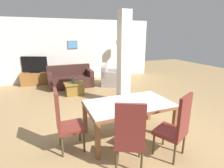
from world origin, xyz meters
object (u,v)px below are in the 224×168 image
at_px(dining_table, 129,109).
at_px(dining_chair_near_left, 130,135).
at_px(tv_stand, 36,79).
at_px(bottle, 73,81).
at_px(sofa, 70,79).
at_px(floor_lamp, 120,46).
at_px(tv_screen, 35,65).
at_px(armchair, 112,78).
at_px(dining_chair_near_right, 176,126).
at_px(dining_chair_head_left, 65,120).
at_px(coffee_table, 75,88).

bearing_deg(dining_table, dining_chair_near_left, -116.41).
bearing_deg(tv_stand, bottle, -57.70).
height_order(sofa, floor_lamp, floor_lamp).
bearing_deg(dining_chair_near_left, dining_table, 90.00).
bearing_deg(dining_chair_near_left, sofa, 117.86).
bearing_deg(tv_screen, armchair, -179.46).
relative_size(dining_chair_near_left, bottle, 4.53).
distance_m(bottle, floor_lamp, 3.13).
bearing_deg(tv_stand, dining_chair_near_right, -68.59).
relative_size(armchair, floor_lamp, 0.64).
bearing_deg(dining_chair_near_left, dining_chair_head_left, 160.69).
bearing_deg(armchair, coffee_table, -41.80).
xyz_separation_m(sofa, tv_screen, (-1.29, 0.84, 0.55)).
height_order(dining_table, tv_screen, tv_screen).
height_order(sofa, armchair, sofa).
distance_m(dining_chair_near_right, coffee_table, 4.07).
xyz_separation_m(dining_chair_near_left, armchair, (1.52, 4.53, -0.31)).
xyz_separation_m(coffee_table, bottle, (-0.06, -0.05, 0.30)).
height_order(dining_table, dining_chair_near_right, dining_chair_near_right).
distance_m(sofa, tv_screen, 1.64).
height_order(dining_chair_near_left, tv_stand, dining_chair_near_left).
bearing_deg(tv_stand, dining_chair_head_left, -83.29).
bearing_deg(dining_table, armchair, 73.44).
bearing_deg(tv_stand, dining_chair_near_left, -76.19).
height_order(dining_chair_near_left, bottle, dining_chair_near_left).
xyz_separation_m(dining_chair_near_right, tv_screen, (-2.27, 5.80, 0.25)).
height_order(dining_table, coffee_table, dining_table).
xyz_separation_m(sofa, floor_lamp, (2.42, 0.52, 1.23)).
bearing_deg(dining_chair_near_left, tv_screen, 130.22).
xyz_separation_m(coffee_table, floor_lamp, (2.44, 1.56, 1.31)).
bearing_deg(sofa, dining_chair_near_left, 91.45).
distance_m(dining_chair_near_right, floor_lamp, 5.74).
distance_m(armchair, floor_lamp, 1.73).
relative_size(dining_chair_head_left, tv_screen, 1.17).
xyz_separation_m(bottle, tv_screen, (-1.21, 1.92, 0.33)).
bearing_deg(dining_chair_head_left, sofa, 170.02).
relative_size(coffee_table, tv_screen, 0.69).
distance_m(dining_chair_near_right, tv_stand, 6.24).
bearing_deg(tv_screen, floor_lamp, -161.42).
relative_size(dining_chair_head_left, bottle, 4.53).
height_order(bottle, tv_screen, tv_screen).
bearing_deg(coffee_table, tv_screen, 124.16).
bearing_deg(tv_stand, floor_lamp, -4.87).
height_order(dining_table, floor_lamp, floor_lamp).
distance_m(coffee_table, bottle, 0.31).
height_order(dining_table, dining_chair_near_left, dining_chair_near_left).
height_order(dining_chair_head_left, floor_lamp, floor_lamp).
bearing_deg(floor_lamp, tv_stand, 175.13).
bearing_deg(tv_screen, dining_chair_near_right, 134.87).
height_order(dining_chair_head_left, tv_screen, tv_screen).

